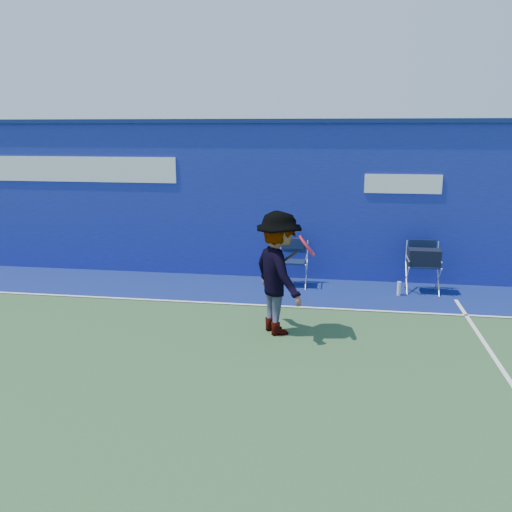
% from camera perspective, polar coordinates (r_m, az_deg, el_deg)
% --- Properties ---
extents(ground, '(80.00, 80.00, 0.00)m').
position_cam_1_polar(ground, '(6.56, -14.49, -13.39)').
color(ground, '#2F532C').
rests_on(ground, ground).
extents(stadium_wall, '(24.00, 0.50, 3.08)m').
position_cam_1_polar(stadium_wall, '(10.92, -4.26, 6.14)').
color(stadium_wall, navy).
rests_on(stadium_wall, ground).
extents(out_of_bounds_strip, '(24.00, 1.80, 0.01)m').
position_cam_1_polar(out_of_bounds_strip, '(10.19, -5.48, -3.30)').
color(out_of_bounds_strip, navy).
rests_on(out_of_bounds_strip, ground).
extents(court_lines, '(24.00, 12.00, 0.01)m').
position_cam_1_polar(court_lines, '(7.06, -12.57, -11.21)').
color(court_lines, white).
rests_on(court_lines, out_of_bounds_strip).
extents(directors_chair_left, '(0.52, 0.48, 0.87)m').
position_cam_1_polar(directors_chair_left, '(10.22, 3.88, -1.56)').
color(directors_chair_left, silver).
rests_on(directors_chair_left, ground).
extents(directors_chair_right, '(0.55, 0.50, 0.93)m').
position_cam_1_polar(directors_chair_right, '(10.21, 17.14, -1.58)').
color(directors_chair_right, silver).
rests_on(directors_chair_right, ground).
extents(water_bottle, '(0.07, 0.07, 0.26)m').
position_cam_1_polar(water_bottle, '(9.96, 14.82, -3.34)').
color(water_bottle, silver).
rests_on(water_bottle, ground).
extents(tennis_player, '(1.17, 1.32, 1.78)m').
position_cam_1_polar(tennis_player, '(7.73, 2.39, -1.81)').
color(tennis_player, '#EA4738').
rests_on(tennis_player, ground).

